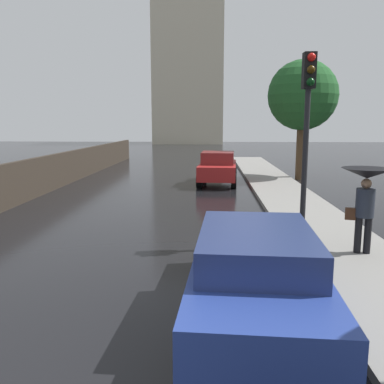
{
  "coord_description": "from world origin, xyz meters",
  "views": [
    {
      "loc": [
        2.26,
        -2.1,
        2.73
      ],
      "look_at": [
        1.83,
        7.39,
        1.13
      ],
      "focal_mm": 38.17,
      "sensor_mm": 36.0,
      "label": 1
    }
  ],
  "objects_px": {
    "car_blue_near_kerb": "(255,269)",
    "car_red_far_ahead": "(218,168)",
    "traffic_light": "(307,112)",
    "pedestrian_with_umbrella_near": "(366,187)",
    "street_tree_near": "(303,96)"
  },
  "relations": [
    {
      "from": "car_blue_near_kerb",
      "to": "car_red_far_ahead",
      "type": "xyz_separation_m",
      "value": [
        -0.3,
        12.95,
        0.05
      ]
    },
    {
      "from": "car_blue_near_kerb",
      "to": "car_red_far_ahead",
      "type": "relative_size",
      "value": 1.13
    },
    {
      "from": "traffic_light",
      "to": "street_tree_near",
      "type": "xyz_separation_m",
      "value": [
        2.31,
        11.21,
        1.06
      ]
    },
    {
      "from": "street_tree_near",
      "to": "car_blue_near_kerb",
      "type": "bearing_deg",
      "value": -104.28
    },
    {
      "from": "pedestrian_with_umbrella_near",
      "to": "street_tree_near",
      "type": "height_order",
      "value": "street_tree_near"
    },
    {
      "from": "pedestrian_with_umbrella_near",
      "to": "traffic_light",
      "type": "distance_m",
      "value": 2.01
    },
    {
      "from": "pedestrian_with_umbrella_near",
      "to": "street_tree_near",
      "type": "bearing_deg",
      "value": 96.03
    },
    {
      "from": "traffic_light",
      "to": "pedestrian_with_umbrella_near",
      "type": "bearing_deg",
      "value": -42.05
    },
    {
      "from": "car_blue_near_kerb",
      "to": "street_tree_near",
      "type": "relative_size",
      "value": 0.79
    },
    {
      "from": "car_blue_near_kerb",
      "to": "pedestrian_with_umbrella_near",
      "type": "distance_m",
      "value": 3.65
    },
    {
      "from": "car_red_far_ahead",
      "to": "pedestrian_with_umbrella_near",
      "type": "bearing_deg",
      "value": -71.59
    },
    {
      "from": "car_blue_near_kerb",
      "to": "street_tree_near",
      "type": "distance_m",
      "value": 15.55
    },
    {
      "from": "traffic_light",
      "to": "street_tree_near",
      "type": "height_order",
      "value": "street_tree_near"
    },
    {
      "from": "car_blue_near_kerb",
      "to": "car_red_far_ahead",
      "type": "height_order",
      "value": "car_red_far_ahead"
    },
    {
      "from": "car_blue_near_kerb",
      "to": "traffic_light",
      "type": "height_order",
      "value": "traffic_light"
    }
  ]
}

